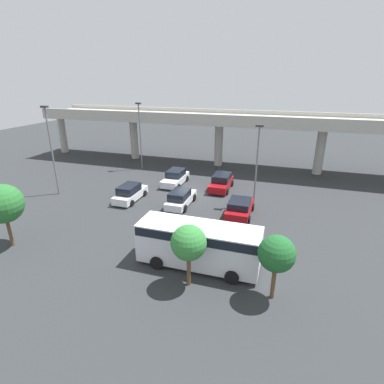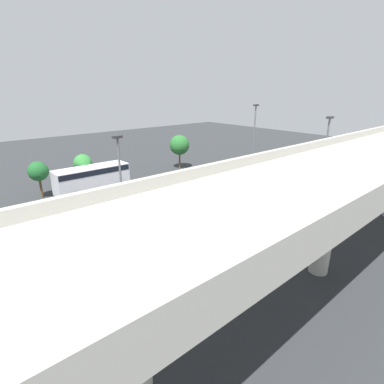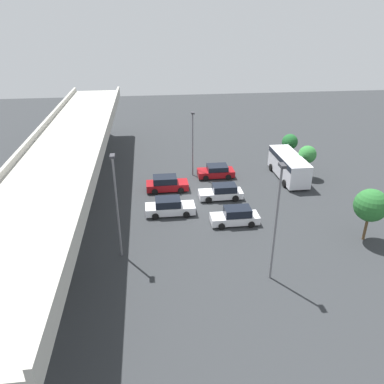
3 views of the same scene
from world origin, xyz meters
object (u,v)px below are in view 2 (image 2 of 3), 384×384
(shuttle_bus, at_px, (92,177))
(parked_car_0, at_px, (211,186))
(parked_car_3, at_px, (190,223))
(lamp_post_by_overpass, at_px, (254,136))
(lamp_post_near_aisle, at_px, (121,178))
(tree_front_left, at_px, (179,145))
(lamp_post_mid_lot, at_px, (324,158))
(tree_front_centre, at_px, (83,163))
(tree_front_far_right, at_px, (38,171))
(parked_car_4, at_px, (119,211))
(parked_car_2, at_px, (174,197))
(parked_car_1, at_px, (236,207))

(shuttle_bus, bearing_deg, parked_car_0, -41.28)
(parked_car_3, relative_size, lamp_post_by_overpass, 0.51)
(lamp_post_near_aisle, bearing_deg, parked_car_0, -167.94)
(tree_front_left, bearing_deg, lamp_post_mid_lot, 89.70)
(tree_front_centre, relative_size, tree_front_far_right, 1.01)
(lamp_post_by_overpass, bearing_deg, lamp_post_near_aisle, 9.50)
(lamp_post_near_aisle, height_order, lamp_post_by_overpass, lamp_post_by_overpass)
(parked_car_4, distance_m, lamp_post_mid_lot, 18.74)
(parked_car_2, relative_size, lamp_post_mid_lot, 0.53)
(parked_car_2, height_order, tree_front_centre, tree_front_centre)
(shuttle_bus, height_order, lamp_post_by_overpass, lamp_post_by_overpass)
(parked_car_1, relative_size, lamp_post_near_aisle, 0.62)
(parked_car_3, bearing_deg, tree_front_far_right, 22.02)
(parked_car_2, height_order, parked_car_3, parked_car_3)
(parked_car_0, height_order, shuttle_bus, shuttle_bus)
(lamp_post_by_overpass, distance_m, tree_front_centre, 20.60)
(parked_car_1, height_order, lamp_post_by_overpass, lamp_post_by_overpass)
(shuttle_bus, distance_m, lamp_post_by_overpass, 19.81)
(parked_car_0, distance_m, parked_car_3, 9.99)
(parked_car_1, xyz_separation_m, tree_front_far_right, (12.02, -16.32, 2.07))
(lamp_post_near_aisle, height_order, tree_front_left, lamp_post_near_aisle)
(shuttle_bus, relative_size, lamp_post_by_overpass, 0.87)
(lamp_post_near_aisle, bearing_deg, parked_car_3, 139.60)
(tree_front_left, bearing_deg, lamp_post_by_overpass, 113.04)
(parked_car_0, relative_size, lamp_post_by_overpass, 0.49)
(tree_front_centre, bearing_deg, parked_car_3, 96.09)
(parked_car_2, relative_size, lamp_post_by_overpass, 0.51)
(lamp_post_mid_lot, distance_m, tree_front_left, 20.86)
(parked_car_1, relative_size, shuttle_bus, 0.61)
(lamp_post_mid_lot, relative_size, tree_front_far_right, 2.24)
(parked_car_4, bearing_deg, parked_car_1, 54.11)
(shuttle_bus, distance_m, tree_front_left, 13.98)
(parked_car_0, height_order, lamp_post_mid_lot, lamp_post_mid_lot)
(lamp_post_mid_lot, xyz_separation_m, tree_front_centre, (13.67, -21.02, -2.19))
(parked_car_2, bearing_deg, tree_front_far_right, -138.74)
(parked_car_4, bearing_deg, lamp_post_near_aisle, -19.06)
(parked_car_1, bearing_deg, tree_front_far_right, 36.37)
(lamp_post_by_overpass, relative_size, tree_front_left, 1.92)
(parked_car_4, bearing_deg, tree_front_centre, 173.17)
(lamp_post_by_overpass, distance_m, tree_front_left, 10.70)
(tree_front_left, distance_m, tree_front_far_right, 18.60)
(parked_car_2, height_order, lamp_post_by_overpass, lamp_post_by_overpass)
(parked_car_1, height_order, tree_front_centre, tree_front_centre)
(parked_car_0, bearing_deg, parked_car_4, -90.79)
(parked_car_3, height_order, tree_front_far_right, tree_front_far_right)
(lamp_post_mid_lot, relative_size, lamp_post_by_overpass, 0.95)
(lamp_post_near_aisle, distance_m, tree_front_left, 20.67)
(parked_car_4, xyz_separation_m, shuttle_bus, (-1.30, -8.42, 0.98))
(lamp_post_near_aisle, bearing_deg, parked_car_4, -109.06)
(parked_car_1, relative_size, tree_front_left, 1.01)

